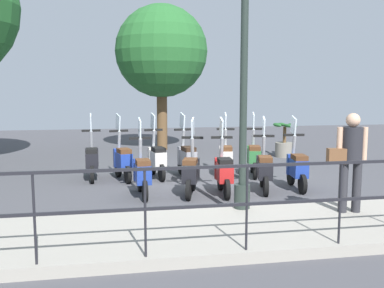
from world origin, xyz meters
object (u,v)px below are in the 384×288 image
(potted_palm, at_px, (284,143))
(scooter_near_4, at_px, (142,172))
(pedestrian_with_bag, at_px, (350,155))
(scooter_near_2, at_px, (224,171))
(scooter_near_0, at_px, (297,167))
(lamp_post_near, at_px, (244,90))
(scooter_far_3, at_px, (157,158))
(scooter_far_2, at_px, (187,157))
(tree_distant, at_px, (161,52))
(scooter_far_0, at_px, (254,156))
(scooter_far_5, at_px, (92,159))
(scooter_near_1, at_px, (264,169))
(scooter_far_1, at_px, (226,157))
(scooter_near_3, at_px, (191,171))
(scooter_far_4, at_px, (123,160))

(potted_palm, distance_m, scooter_near_4, 6.28)
(pedestrian_with_bag, xyz_separation_m, scooter_near_2, (2.04, 1.53, -0.60))
(pedestrian_with_bag, distance_m, scooter_near_0, 2.29)
(lamp_post_near, xyz_separation_m, scooter_far_3, (3.35, 1.09, -1.61))
(scooter_far_2, bearing_deg, potted_palm, -62.84)
(lamp_post_near, xyz_separation_m, tree_distant, (8.13, 0.44, 1.27))
(pedestrian_with_bag, bearing_deg, scooter_far_0, 13.26)
(scooter_far_0, bearing_deg, tree_distant, 32.76)
(pedestrian_with_bag, relative_size, scooter_far_5, 1.03)
(scooter_near_1, distance_m, scooter_far_1, 1.68)
(scooter_near_3, bearing_deg, pedestrian_with_bag, -117.37)
(potted_palm, height_order, scooter_far_3, scooter_far_3)
(pedestrian_with_bag, xyz_separation_m, scooter_far_5, (3.96, 4.20, -0.60))
(scooter_far_0, distance_m, scooter_far_4, 3.16)
(potted_palm, distance_m, scooter_far_0, 3.25)
(scooter_far_2, xyz_separation_m, scooter_far_3, (0.02, 0.71, 0.00))
(lamp_post_near, height_order, scooter_near_0, lamp_post_near)
(pedestrian_with_bag, height_order, scooter_near_1, pedestrian_with_bag)
(scooter_far_2, xyz_separation_m, scooter_far_5, (0.11, 2.22, 0.00))
(potted_palm, distance_m, scooter_near_1, 4.75)
(scooter_near_2, xyz_separation_m, scooter_far_3, (1.84, 1.16, 0.00))
(scooter_near_3, xyz_separation_m, scooter_far_0, (1.62, -1.84, 0.00))
(scooter_near_1, relative_size, scooter_near_3, 1.00)
(potted_palm, bearing_deg, scooter_far_3, 120.62)
(scooter_far_1, bearing_deg, scooter_near_1, -155.34)
(scooter_far_3, bearing_deg, lamp_post_near, -171.86)
(scooter_near_1, relative_size, scooter_near_2, 1.00)
(potted_palm, distance_m, scooter_far_3, 4.91)
(lamp_post_near, relative_size, scooter_far_5, 2.84)
(scooter_near_3, bearing_deg, scooter_near_0, -70.78)
(scooter_near_1, distance_m, scooter_far_0, 1.60)
(scooter_near_2, height_order, scooter_near_4, same)
(scooter_near_3, relative_size, scooter_far_4, 1.00)
(scooter_far_2, bearing_deg, scooter_near_3, 164.75)
(pedestrian_with_bag, xyz_separation_m, scooter_near_1, (2.15, 0.64, -0.60))
(scooter_far_4, bearing_deg, scooter_far_1, -104.39)
(potted_palm, distance_m, scooter_far_4, 5.66)
(scooter_far_4, xyz_separation_m, scooter_far_5, (0.17, 0.70, 0.00))
(tree_distant, height_order, scooter_far_4, tree_distant)
(pedestrian_with_bag, relative_size, scooter_far_1, 1.03)
(tree_distant, height_order, scooter_far_0, tree_distant)
(lamp_post_near, bearing_deg, pedestrian_with_bag, -108.17)
(pedestrian_with_bag, distance_m, scooter_near_3, 3.09)
(tree_distant, height_order, scooter_near_4, tree_distant)
(scooter_near_2, distance_m, scooter_far_0, 2.07)
(lamp_post_near, distance_m, scooter_far_4, 4.10)
(scooter_near_4, bearing_deg, scooter_far_3, -18.13)
(lamp_post_near, height_order, scooter_far_4, lamp_post_near)
(scooter_near_1, relative_size, scooter_far_5, 1.00)
(scooter_far_0, xyz_separation_m, scooter_far_4, (0.06, 3.16, 0.00))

